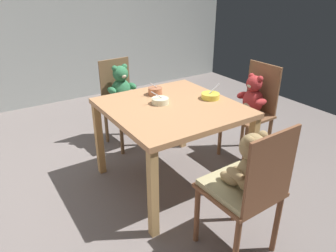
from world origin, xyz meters
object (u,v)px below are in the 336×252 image
at_px(teddy_chair_near_right, 252,103).
at_px(porridge_bowl_cream_center, 160,101).
at_px(dining_table, 171,115).
at_px(porridge_bowl_yellow_near_right, 210,96).
at_px(teddy_chair_near_front, 247,178).
at_px(porridge_bowl_terracotta_far_center, 155,91).
at_px(teddy_chair_far_center, 122,92).

bearing_deg(teddy_chair_near_right, porridge_bowl_cream_center, -8.18).
height_order(dining_table, porridge_bowl_yellow_near_right, porridge_bowl_yellow_near_right).
distance_m(teddy_chair_near_right, teddy_chair_near_front, 1.27).
distance_m(porridge_bowl_cream_center, porridge_bowl_terracotta_far_center, 0.22).
height_order(dining_table, porridge_bowl_cream_center, porridge_bowl_cream_center).
distance_m(dining_table, teddy_chair_far_center, 0.90).
bearing_deg(porridge_bowl_cream_center, dining_table, -55.86).
relative_size(teddy_chair_far_center, porridge_bowl_yellow_near_right, 5.45).
xyz_separation_m(porridge_bowl_cream_center, porridge_bowl_terracotta_far_center, (0.08, 0.20, 0.01)).
height_order(teddy_chair_far_center, porridge_bowl_cream_center, teddy_chair_far_center).
relative_size(teddy_chair_near_right, porridge_bowl_terracotta_far_center, 7.15).
xyz_separation_m(dining_table, teddy_chair_far_center, (-0.01, 0.89, -0.06)).
bearing_deg(porridge_bowl_terracotta_far_center, teddy_chair_near_front, -93.74).
height_order(teddy_chair_near_right, teddy_chair_near_front, teddy_chair_near_front).
xyz_separation_m(teddy_chair_near_right, porridge_bowl_terracotta_far_center, (-0.86, 0.32, 0.18)).
relative_size(porridge_bowl_terracotta_far_center, porridge_bowl_yellow_near_right, 0.79).
bearing_deg(dining_table, teddy_chair_far_center, 90.86).
xyz_separation_m(teddy_chair_near_front, porridge_bowl_yellow_near_right, (0.41, 0.84, 0.17)).
xyz_separation_m(teddy_chair_near_right, porridge_bowl_yellow_near_right, (-0.52, -0.01, 0.18)).
height_order(teddy_chair_far_center, porridge_bowl_terracotta_far_center, teddy_chair_far_center).
bearing_deg(dining_table, teddy_chair_near_right, -2.27).
distance_m(teddy_chair_near_right, porridge_bowl_terracotta_far_center, 0.93).
bearing_deg(teddy_chair_near_front, teddy_chair_far_center, -3.15).
bearing_deg(porridge_bowl_yellow_near_right, porridge_bowl_terracotta_far_center, 135.09).
relative_size(dining_table, porridge_bowl_terracotta_far_center, 7.91).
distance_m(teddy_chair_far_center, teddy_chair_near_front, 1.78).
distance_m(teddy_chair_near_front, porridge_bowl_yellow_near_right, 0.95).
bearing_deg(teddy_chair_far_center, teddy_chair_near_front, -5.62).
relative_size(dining_table, porridge_bowl_cream_center, 6.95).
bearing_deg(porridge_bowl_cream_center, teddy_chair_near_right, -7.05).
bearing_deg(porridge_bowl_yellow_near_right, teddy_chair_near_right, 1.40).
distance_m(porridge_bowl_terracotta_far_center, porridge_bowl_yellow_near_right, 0.47).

